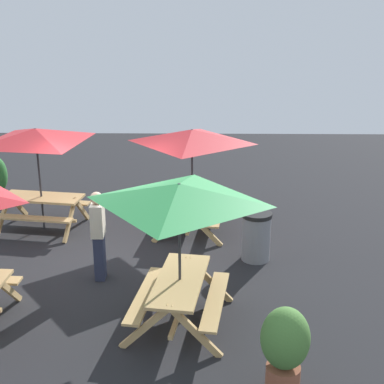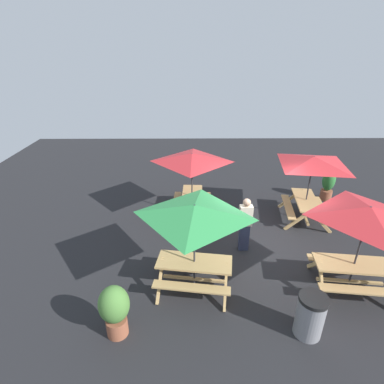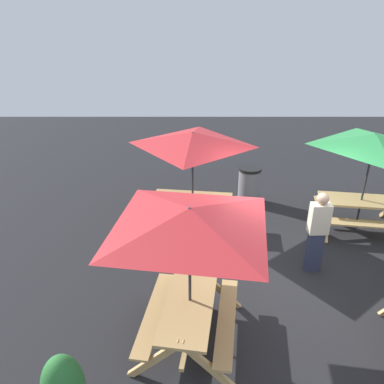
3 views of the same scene
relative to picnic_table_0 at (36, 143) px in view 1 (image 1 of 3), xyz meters
The scene contains 7 objects.
ground_plane 3.12m from the picnic_table_0, 39.81° to the left, with size 24.00×24.00×0.00m, color #232326.
picnic_table_0 is the anchor object (origin of this frame).
picnic_table_1 3.36m from the picnic_table_0, 89.27° to the left, with size 2.23×2.23×2.34m.
picnic_table_3 5.03m from the picnic_table_0, 40.06° to the left, with size 2.27×2.27×2.34m.
trash_bin_gray 5.11m from the picnic_table_0, 71.80° to the left, with size 0.59×0.59×0.98m.
potted_plant_1 7.27m from the picnic_table_0, 40.13° to the left, with size 0.62×0.62×1.22m.
person_standing 3.14m from the picnic_table_0, 35.88° to the left, with size 0.37×0.23×1.67m.
Camera 1 is at (9.34, 2.02, 4.62)m, focal length 50.00 mm.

